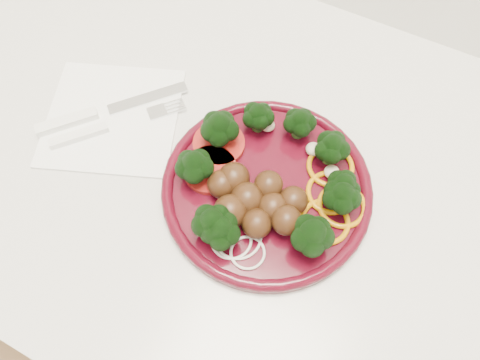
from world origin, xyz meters
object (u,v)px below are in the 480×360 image
at_px(plate, 268,185).
at_px(knife, 93,114).
at_px(napkin, 113,117).
at_px(fork, 95,131).

bearing_deg(plate, knife, -178.65).
bearing_deg(napkin, fork, -97.13).
relative_size(knife, fork, 1.12).
relative_size(plate, napkin, 1.49).
xyz_separation_m(plate, fork, (-0.23, -0.02, -0.01)).
height_order(plate, napkin, plate).
bearing_deg(fork, plate, -43.32).
bearing_deg(napkin, plate, -1.28).
bearing_deg(knife, fork, -97.00).
distance_m(plate, knife, 0.25).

